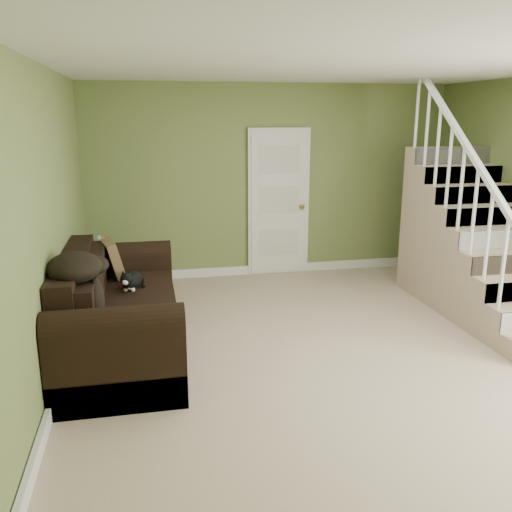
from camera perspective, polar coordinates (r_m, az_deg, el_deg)
name	(u,v)px	position (r m, az deg, el deg)	size (l,w,h in m)	color
floor	(335,352)	(5.29, 8.35, -9.97)	(5.00, 5.50, 0.01)	tan
ceiling	(347,64)	(4.83, 9.55, 19.34)	(5.00, 5.50, 0.01)	white
wall_back	(271,181)	(7.50, 1.60, 7.86)	(5.00, 0.04, 2.60)	olive
wall_left	(45,229)	(4.66, -21.32, 2.64)	(0.04, 5.50, 2.60)	olive
baseboard_back	(271,269)	(7.72, 1.58, -1.34)	(5.00, 0.04, 0.12)	white
baseboard_left	(63,370)	(5.05, -19.65, -11.23)	(0.04, 5.50, 0.12)	white
door	(279,203)	(7.52, 2.41, 5.61)	(0.86, 0.12, 2.02)	white
staircase	(472,252)	(6.78, 21.81, 0.39)	(1.00, 2.51, 2.82)	tan
sofa	(117,315)	(5.30, -14.47, -6.02)	(1.04, 2.40, 0.95)	black
side_table	(101,279)	(6.73, -15.96, -2.29)	(0.57, 0.57, 0.79)	black
cat	(132,280)	(5.50, -12.93, -2.49)	(0.26, 0.49, 0.23)	black
banana	(153,314)	(4.72, -10.81, -6.04)	(0.06, 0.21, 0.06)	gold
throw_pillow	(113,258)	(5.90, -14.80, -0.26)	(0.10, 0.39, 0.39)	#4F301F
throw_blanket	(74,267)	(4.66, -18.60, -1.14)	(0.43, 0.57, 0.24)	black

